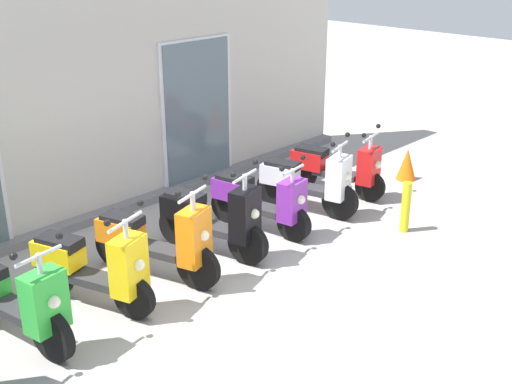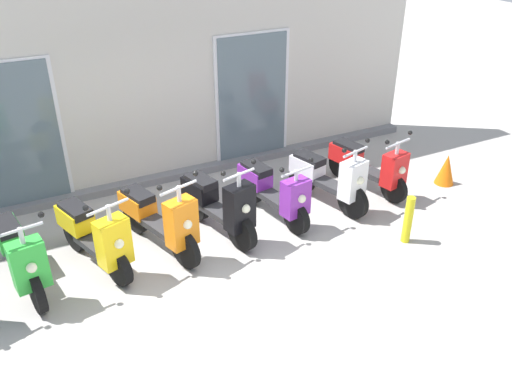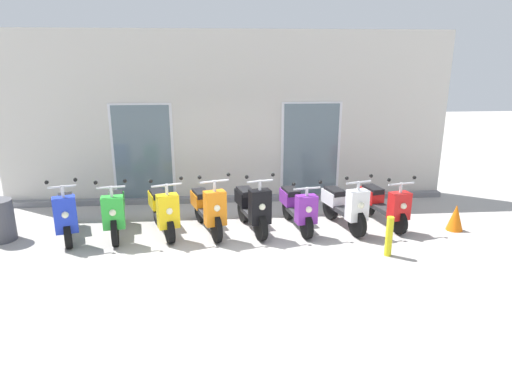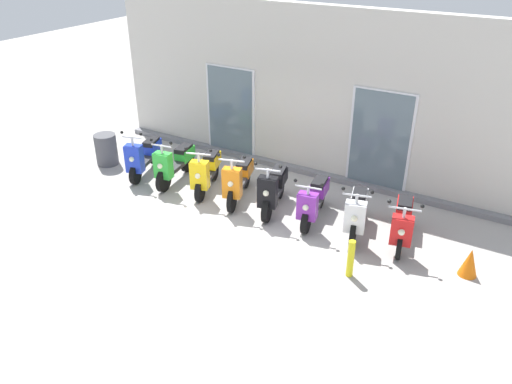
{
  "view_description": "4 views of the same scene",
  "coord_description": "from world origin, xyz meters",
  "px_view_note": "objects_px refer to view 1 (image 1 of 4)",
  "views": [
    {
      "loc": [
        -4.46,
        -4.6,
        3.75
      ],
      "look_at": [
        0.75,
        0.43,
        0.85
      ],
      "focal_mm": 45.55,
      "sensor_mm": 36.0,
      "label": 1
    },
    {
      "loc": [
        -2.04,
        -5.12,
        4.22
      ],
      "look_at": [
        0.72,
        0.3,
        0.86
      ],
      "focal_mm": 37.5,
      "sensor_mm": 36.0,
      "label": 2
    },
    {
      "loc": [
        -0.2,
        -7.42,
        3.27
      ],
      "look_at": [
        0.46,
        0.55,
        0.88
      ],
      "focal_mm": 31.63,
      "sensor_mm": 36.0,
      "label": 3
    },
    {
      "loc": [
        4.86,
        -7.43,
        5.37
      ],
      "look_at": [
        0.26,
        0.37,
        0.58
      ],
      "focal_mm": 35.78,
      "sensor_mm": 36.0,
      "label": 4
    }
  ],
  "objects_px": {
    "scooter_purple": "(260,200)",
    "scooter_orange": "(157,240)",
    "scooter_green": "(13,299)",
    "curb_bollard": "(406,207)",
    "scooter_yellow": "(93,267)",
    "scooter_black": "(214,219)",
    "scooter_red": "(337,166)",
    "traffic_cone": "(407,164)",
    "scooter_white": "(308,181)"
  },
  "relations": [
    {
      "from": "scooter_white",
      "to": "curb_bollard",
      "type": "height_order",
      "value": "scooter_white"
    },
    {
      "from": "scooter_yellow",
      "to": "scooter_orange",
      "type": "height_order",
      "value": "scooter_orange"
    },
    {
      "from": "scooter_orange",
      "to": "scooter_red",
      "type": "relative_size",
      "value": 1.05
    },
    {
      "from": "scooter_yellow",
      "to": "scooter_white",
      "type": "xyz_separation_m",
      "value": [
        3.53,
        0.0,
        -0.0
      ]
    },
    {
      "from": "scooter_yellow",
      "to": "scooter_red",
      "type": "height_order",
      "value": "scooter_yellow"
    },
    {
      "from": "scooter_green",
      "to": "scooter_black",
      "type": "height_order",
      "value": "scooter_black"
    },
    {
      "from": "scooter_green",
      "to": "scooter_yellow",
      "type": "distance_m",
      "value": 0.89
    },
    {
      "from": "scooter_black",
      "to": "traffic_cone",
      "type": "bearing_deg",
      "value": -4.13
    },
    {
      "from": "curb_bollard",
      "to": "scooter_red",
      "type": "bearing_deg",
      "value": 73.56
    },
    {
      "from": "scooter_green",
      "to": "scooter_purple",
      "type": "distance_m",
      "value": 3.5
    },
    {
      "from": "scooter_green",
      "to": "curb_bollard",
      "type": "distance_m",
      "value": 5.03
    },
    {
      "from": "scooter_green",
      "to": "scooter_yellow",
      "type": "relative_size",
      "value": 1.11
    },
    {
      "from": "scooter_red",
      "to": "traffic_cone",
      "type": "distance_m",
      "value": 1.39
    },
    {
      "from": "scooter_white",
      "to": "scooter_green",
      "type": "bearing_deg",
      "value": 179.97
    },
    {
      "from": "scooter_purple",
      "to": "curb_bollard",
      "type": "distance_m",
      "value": 1.95
    },
    {
      "from": "scooter_black",
      "to": "curb_bollard",
      "type": "distance_m",
      "value": 2.61
    },
    {
      "from": "scooter_black",
      "to": "scooter_red",
      "type": "distance_m",
      "value": 2.68
    },
    {
      "from": "scooter_red",
      "to": "curb_bollard",
      "type": "height_order",
      "value": "scooter_red"
    },
    {
      "from": "scooter_red",
      "to": "scooter_black",
      "type": "bearing_deg",
      "value": -176.82
    },
    {
      "from": "scooter_purple",
      "to": "scooter_red",
      "type": "xyz_separation_m",
      "value": [
        1.78,
        0.08,
        0.0
      ]
    },
    {
      "from": "scooter_green",
      "to": "scooter_black",
      "type": "relative_size",
      "value": 1.07
    },
    {
      "from": "scooter_green",
      "to": "traffic_cone",
      "type": "height_order",
      "value": "scooter_green"
    },
    {
      "from": "curb_bollard",
      "to": "traffic_cone",
      "type": "height_order",
      "value": "curb_bollard"
    },
    {
      "from": "scooter_yellow",
      "to": "scooter_red",
      "type": "bearing_deg",
      "value": 1.81
    },
    {
      "from": "scooter_black",
      "to": "scooter_purple",
      "type": "xyz_separation_m",
      "value": [
        0.9,
        0.07,
        -0.04
      ]
    },
    {
      "from": "scooter_black",
      "to": "traffic_cone",
      "type": "xyz_separation_m",
      "value": [
        3.98,
        -0.29,
        -0.23
      ]
    },
    {
      "from": "scooter_yellow",
      "to": "scooter_orange",
      "type": "xyz_separation_m",
      "value": [
        0.85,
        0.01,
        0.01
      ]
    },
    {
      "from": "scooter_purple",
      "to": "scooter_orange",
      "type": "bearing_deg",
      "value": -178.43
    },
    {
      "from": "scooter_yellow",
      "to": "scooter_black",
      "type": "distance_m",
      "value": 1.71
    },
    {
      "from": "scooter_white",
      "to": "scooter_yellow",
      "type": "bearing_deg",
      "value": -179.94
    },
    {
      "from": "scooter_white",
      "to": "curb_bollard",
      "type": "bearing_deg",
      "value": -73.07
    },
    {
      "from": "traffic_cone",
      "to": "curb_bollard",
      "type": "bearing_deg",
      "value": -148.87
    },
    {
      "from": "scooter_green",
      "to": "curb_bollard",
      "type": "xyz_separation_m",
      "value": [
        4.84,
        -1.36,
        -0.12
      ]
    },
    {
      "from": "traffic_cone",
      "to": "scooter_red",
      "type": "bearing_deg",
      "value": 161.51
    },
    {
      "from": "scooter_purple",
      "to": "traffic_cone",
      "type": "distance_m",
      "value": 3.11
    },
    {
      "from": "scooter_green",
      "to": "curb_bollard",
      "type": "height_order",
      "value": "scooter_green"
    },
    {
      "from": "scooter_black",
      "to": "scooter_red",
      "type": "bearing_deg",
      "value": 3.18
    },
    {
      "from": "scooter_green",
      "to": "scooter_yellow",
      "type": "xyz_separation_m",
      "value": [
        0.89,
        -0.01,
        0.01
      ]
    },
    {
      "from": "scooter_yellow",
      "to": "scooter_orange",
      "type": "distance_m",
      "value": 0.85
    },
    {
      "from": "scooter_green",
      "to": "scooter_orange",
      "type": "distance_m",
      "value": 1.74
    },
    {
      "from": "traffic_cone",
      "to": "scooter_white",
      "type": "bearing_deg",
      "value": 172.04
    },
    {
      "from": "scooter_yellow",
      "to": "scooter_orange",
      "type": "relative_size",
      "value": 0.9
    },
    {
      "from": "scooter_purple",
      "to": "scooter_white",
      "type": "xyz_separation_m",
      "value": [
        0.93,
        -0.05,
        0.03
      ]
    },
    {
      "from": "traffic_cone",
      "to": "scooter_orange",
      "type": "bearing_deg",
      "value": 176.37
    },
    {
      "from": "scooter_yellow",
      "to": "scooter_white",
      "type": "height_order",
      "value": "scooter_yellow"
    },
    {
      "from": "scooter_yellow",
      "to": "scooter_purple",
      "type": "bearing_deg",
      "value": 1.26
    },
    {
      "from": "scooter_black",
      "to": "curb_bollard",
      "type": "bearing_deg",
      "value": -30.95
    },
    {
      "from": "scooter_green",
      "to": "curb_bollard",
      "type": "relative_size",
      "value": 2.35
    },
    {
      "from": "scooter_yellow",
      "to": "scooter_red",
      "type": "xyz_separation_m",
      "value": [
        4.38,
        0.14,
        -0.03
      ]
    },
    {
      "from": "scooter_yellow",
      "to": "scooter_green",
      "type": "bearing_deg",
      "value": 179.6
    }
  ]
}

